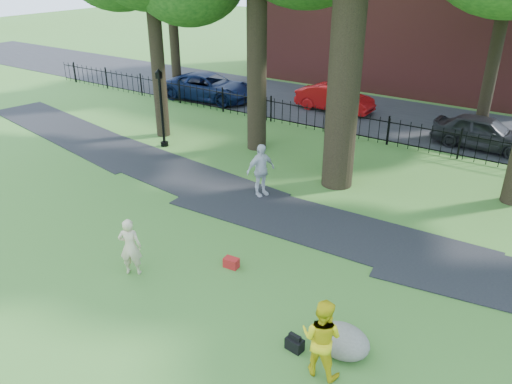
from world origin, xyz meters
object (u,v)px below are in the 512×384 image
Objects in this scene: woman at (130,247)px; red_sedan at (335,98)px; boulder at (343,339)px; man at (322,338)px; lamppost at (162,109)px.

red_sedan is at bearing -113.62° from woman.
woman reaches higher than red_sedan.
boulder is at bearing -153.28° from red_sedan.
man reaches higher than woman.
woman is 0.48× the size of lamppost.
lamppost is at bearing -82.80° from woman.
lamppost is 9.79m from red_sedan.
woman is 5.64m from man.
lamppost is 0.81× the size of red_sedan.
red_sedan is at bearing -69.31° from man.
woman reaches higher than boulder.
red_sedan is (-2.23, 16.49, -0.12)m from woman.
woman is at bearing -172.03° from red_sedan.
woman is 9.63m from lamppost.
lamppost reaches higher than man.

